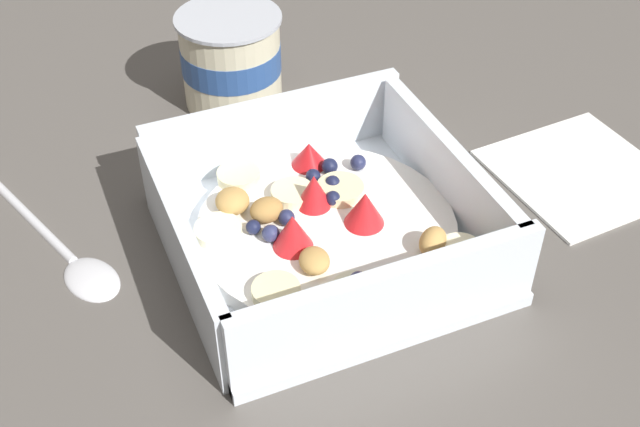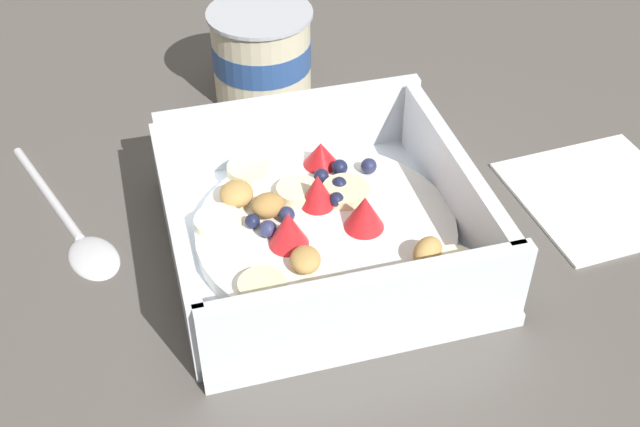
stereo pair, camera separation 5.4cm
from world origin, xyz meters
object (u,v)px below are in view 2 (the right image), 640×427
at_px(spoon, 77,232).
at_px(yogurt_cup, 264,54).
at_px(folded_napkin, 605,198).
at_px(fruit_bowl, 319,225).

height_order(spoon, yogurt_cup, yogurt_cup).
bearing_deg(yogurt_cup, folded_napkin, -44.45).
xyz_separation_m(spoon, yogurt_cup, (0.17, 0.14, 0.04)).
distance_m(spoon, folded_napkin, 0.38).
height_order(fruit_bowl, folded_napkin, fruit_bowl).
relative_size(fruit_bowl, yogurt_cup, 2.29).
distance_m(fruit_bowl, yogurt_cup, 0.20).
height_order(fruit_bowl, spoon, fruit_bowl).
distance_m(fruit_bowl, folded_napkin, 0.22).
xyz_separation_m(spoon, folded_napkin, (0.38, -0.06, -0.00)).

